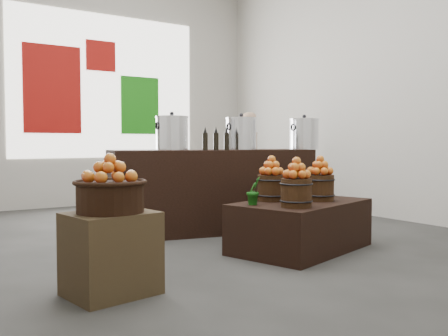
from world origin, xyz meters
TOP-DOWN VIEW (x-y plane):
  - ground at (0.00, 0.00)m, footprint 7.00×7.00m
  - back_wall at (0.00, 3.50)m, footprint 6.00×0.04m
  - back_opening at (0.30, 3.48)m, footprint 3.20×0.02m
  - deco_red_left at (-0.60, 3.47)m, footprint 0.90×0.04m
  - deco_green_right at (0.90, 3.47)m, footprint 0.70×0.04m
  - deco_red_upper at (0.20, 3.47)m, footprint 0.50×0.04m
  - crate at (-1.47, -1.42)m, footprint 0.64×0.56m
  - wicker_basket at (-1.47, -1.42)m, footprint 0.46×0.46m
  - apples_in_basket at (-1.47, -1.42)m, footprint 0.36×0.36m
  - display_table at (0.60, -1.06)m, footprint 1.57×1.21m
  - apple_bucket_front_left at (0.28, -1.36)m, footprint 0.28×0.28m
  - apples_in_bucket_front_left at (0.28, -1.36)m, footprint 0.21×0.21m
  - apple_bucket_front_right at (0.81, -1.11)m, footprint 0.28×0.28m
  - apples_in_bucket_front_right at (0.81, -1.11)m, footprint 0.21×0.21m
  - apple_bucket_rear at (0.40, -0.86)m, footprint 0.28×0.28m
  - apples_in_bucket_rear at (0.40, -0.86)m, footprint 0.21×0.21m
  - herb_garnish_right at (0.99, -0.77)m, footprint 0.29×0.26m
  - herb_garnish_left at (0.06, -1.02)m, footprint 0.17×0.14m
  - counter at (0.42, 0.29)m, footprint 2.47×1.25m
  - stock_pot_left at (-0.05, 0.40)m, footprint 0.37×0.37m
  - stock_pot_center at (0.79, 0.21)m, footprint 0.37×0.37m
  - stock_pot_right at (1.63, 0.02)m, footprint 0.37×0.37m
  - oil_cruets at (0.37, 0.06)m, footprint 0.27×0.12m
  - shopper at (1.96, 1.73)m, footprint 0.58×0.40m

SIDE VIEW (x-z plane):
  - ground at x=0.00m, z-range 0.00..0.00m
  - display_table at x=0.60m, z-range 0.00..0.48m
  - crate at x=-1.47m, z-range 0.00..0.57m
  - counter at x=0.42m, z-range 0.00..0.97m
  - apple_bucket_front_left at x=0.28m, z-range 0.48..0.73m
  - apple_bucket_front_right at x=0.81m, z-range 0.48..0.73m
  - apple_bucket_rear at x=0.40m, z-range 0.48..0.73m
  - herb_garnish_left at x=0.06m, z-range 0.48..0.74m
  - herb_garnish_right at x=0.99m, z-range 0.48..0.76m
  - wicker_basket at x=-1.47m, z-range 0.57..0.78m
  - shopper at x=1.96m, z-range 0.00..1.53m
  - apples_in_bucket_front_left at x=0.28m, z-range 0.73..0.92m
  - apples_in_bucket_front_right at x=0.81m, z-range 0.73..0.92m
  - apples_in_bucket_rear at x=0.40m, z-range 0.73..0.92m
  - apples_in_basket at x=-1.47m, z-range 0.78..0.98m
  - oil_cruets at x=0.37m, z-range 0.97..1.24m
  - stock_pot_left at x=-0.05m, z-range 0.97..1.33m
  - stock_pot_center at x=0.79m, z-range 0.97..1.33m
  - stock_pot_right at x=1.63m, z-range 0.97..1.33m
  - deco_green_right at x=0.90m, z-range 1.20..2.20m
  - deco_red_left at x=-0.60m, z-range 1.20..2.60m
  - back_wall at x=0.00m, z-range 0.00..4.00m
  - back_opening at x=0.30m, z-range 0.80..3.20m
  - deco_red_upper at x=0.20m, z-range 2.25..2.75m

